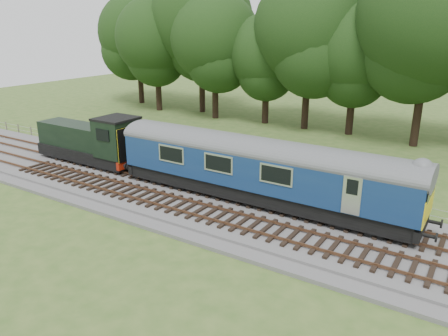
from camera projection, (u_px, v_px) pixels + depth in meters
The scene contains 9 objects.
ground at pixel (246, 215), 24.51m from camera, with size 120.00×120.00×0.00m, color #375921.
ballast at pixel (246, 213), 24.45m from camera, with size 70.00×7.00×0.35m, color #4C4C4F.
track_north at pixel (258, 201), 25.50m from camera, with size 67.20×2.40×0.21m.
track_south at pixel (231, 219), 23.10m from camera, with size 67.20×2.40×0.21m.
fence at pixel (281, 191), 28.11m from camera, with size 64.00×0.12×1.00m, color #6B6054, non-canonical shape.
tree_line at pixel (359, 135), 42.09m from camera, with size 70.00×8.00×18.00m, color black, non-canonical shape.
dmu_railcar at pixel (259, 165), 24.81m from camera, with size 18.05×2.86×3.88m.
shunter_loco at pixel (92, 142), 32.13m from camera, with size 8.92×2.60×3.38m.
worker at pixel (136, 164), 29.26m from camera, with size 0.70×0.46×1.91m, color orange.
Camera 1 is at (11.04, -19.54, 10.28)m, focal length 35.00 mm.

